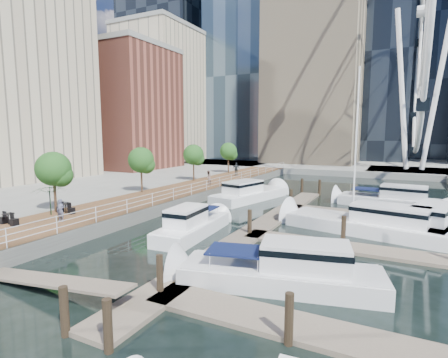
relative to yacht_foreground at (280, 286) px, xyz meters
name	(u,v)px	position (x,y,z in m)	size (l,w,h in m)	color
ground	(137,267)	(-7.37, -1.16, 0.00)	(520.00, 520.00, 0.00)	black
boardwalk	(167,197)	(-16.37, 13.84, 0.50)	(6.00, 60.00, 1.00)	brown
seawall	(192,200)	(-13.37, 13.84, 0.50)	(0.25, 60.00, 1.00)	#595954
land_inland	(5,181)	(-43.37, 13.84, 0.50)	(48.00, 90.00, 1.00)	gray
land_far	(358,154)	(-7.37, 100.84, 0.50)	(200.00, 114.00, 1.00)	gray
pier	(413,173)	(6.63, 50.84, 0.50)	(14.00, 12.00, 1.00)	gray
railing	(191,189)	(-13.47, 13.84, 1.52)	(0.10, 60.00, 1.05)	white
floating_docks	(329,230)	(0.60, 8.82, 0.49)	(16.00, 34.00, 2.60)	#6D6051
midrise_condos	(83,92)	(-40.94, 25.66, 13.42)	(19.00, 67.00, 28.00)	#BCAD8E
ferris_wheel	(425,12)	(6.63, 50.84, 25.92)	(5.80, 45.60, 47.80)	white
street_trees	(141,160)	(-18.77, 12.84, 4.29)	(2.60, 42.60, 4.60)	#3F2B1C
yacht_foreground	(280,286)	(0.00, 0.00, 0.00)	(2.68, 10.01, 2.15)	silver
pedestrian_near	(61,210)	(-15.86, 1.00, 1.76)	(0.56, 0.37, 1.53)	#545871
pedestrian_mid	(208,178)	(-15.25, 20.39, 1.84)	(0.81, 0.63, 1.68)	#83635A
pedestrian_far	(236,169)	(-16.14, 30.08, 1.95)	(1.11, 0.46, 1.90)	#2D3338
moored_yachts	(350,230)	(1.59, 11.47, 0.00)	(22.02, 34.52, 11.50)	white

